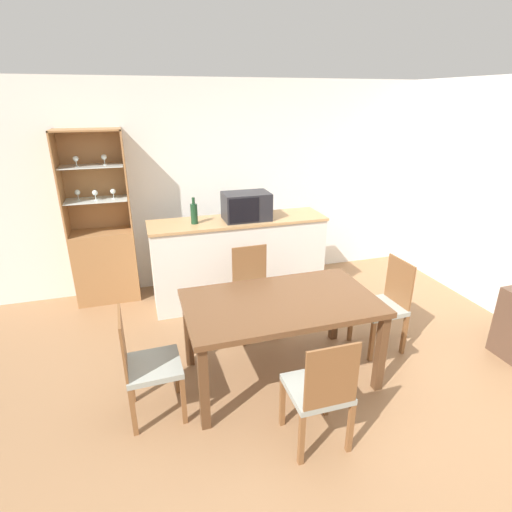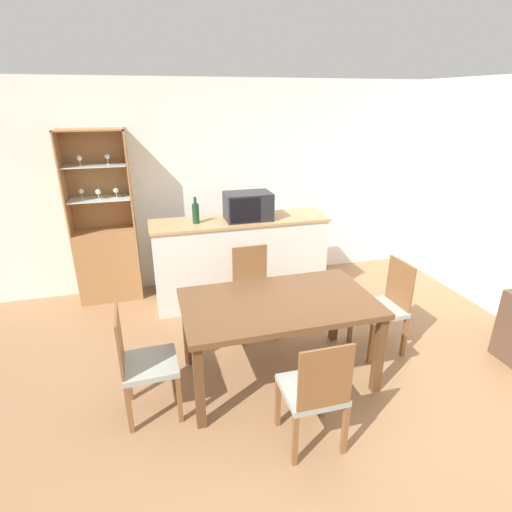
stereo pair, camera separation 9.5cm
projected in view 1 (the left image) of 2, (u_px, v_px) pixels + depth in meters
ground_plane at (318, 400)px, 3.30m from camera, size 18.00×18.00×0.00m
wall_back at (236, 185)px, 5.16m from camera, size 6.80×0.06×2.55m
kitchen_counter at (239, 260)px, 4.79m from camera, size 2.05×0.55×1.02m
display_cabinet at (104, 253)px, 4.77m from camera, size 0.72×0.38×2.02m
dining_table at (281, 309)px, 3.35m from camera, size 1.60×0.93×0.76m
dining_chair_side_left_near at (147, 365)px, 3.00m from camera, size 0.42×0.42×0.91m
dining_chair_head_near at (320, 391)px, 2.73m from camera, size 0.41×0.41×0.91m
dining_chair_side_right_far at (384, 305)px, 3.85m from camera, size 0.42×0.42×0.91m
dining_chair_head_far at (254, 292)px, 4.12m from camera, size 0.41×0.41×0.91m
microwave at (246, 206)px, 4.54m from camera, size 0.52×0.35×0.31m
wine_bottle at (194, 213)px, 4.40m from camera, size 0.08×0.08×0.30m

